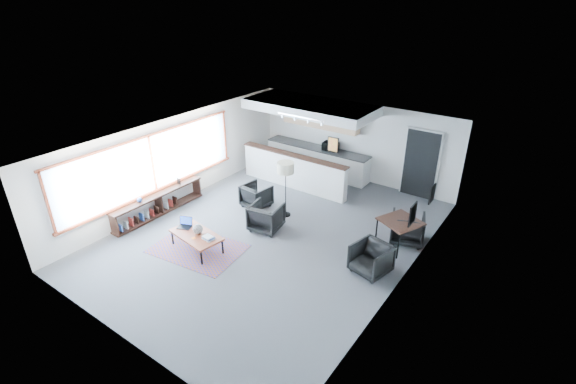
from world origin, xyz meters
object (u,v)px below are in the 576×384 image
Objects in this scene: dining_chair_near at (371,260)px; dining_table at (400,223)px; ceramic_pot at (198,229)px; armchair_right at (266,216)px; book_stack at (209,238)px; armchair_left at (256,195)px; coffee_table at (196,235)px; floor_lamp at (286,170)px; microwave at (330,146)px; laptop at (185,224)px; dining_chair_far at (407,229)px.

dining_table is at bearing 98.85° from dining_chair_near.
dining_table is at bearing 36.58° from ceramic_pot.
ceramic_pot is at bearing 55.41° from armchair_right.
armchair_left is at bearing 103.83° from book_stack.
coffee_table is 5.77× the size of ceramic_pot.
coffee_table is 0.89× the size of floor_lamp.
dining_chair_near is (3.50, 1.61, -0.14)m from book_stack.
armchair_right is (1.03, -0.85, 0.02)m from armchair_left.
armchair_left is 0.47× the size of floor_lamp.
dining_chair_near is at bearing 173.54° from armchair_left.
dining_chair_near is (3.89, 1.58, -0.23)m from ceramic_pot.
floor_lamp is 3.21× the size of microwave.
ceramic_pot is (0.52, -0.06, 0.06)m from laptop.
laptop is at bearing 15.94° from dining_chair_far.
ceramic_pot is 0.36× the size of dining_chair_far.
floor_lamp is 3.33m from dining_table.
dining_chair_near is 5.49m from microwave.
dining_chair_near is (-0.11, -1.39, -0.34)m from dining_table.
microwave is (0.63, 3.18, 0.72)m from armchair_left.
book_stack is at bearing -5.04° from ceramic_pot.
armchair_right is 1.20× the size of dining_chair_near.
armchair_left is (0.27, 2.49, -0.13)m from laptop.
microwave reaches higher than coffee_table.
armchair_left is at bearing -174.48° from dining_table.
microwave reaches higher than dining_chair_near.
laptop is at bearing -116.60° from floor_lamp.
armchair_right is 3.46m from dining_table.
armchair_right reaches higher than dining_table.
laptop is at bearing 90.55° from armchair_left.
laptop is 0.25× the size of floor_lamp.
book_stack is 0.26× the size of dining_table.
book_stack is at bearing -94.42° from microwave.
coffee_table is 2.13× the size of dining_chair_near.
floor_lamp reaches higher than dining_chair_near.
dining_table reaches higher than laptop.
armchair_right reaches higher than book_stack.
ceramic_pot is 0.31× the size of armchair_right.
dining_table is at bearing 57.38° from dining_chair_far.
dining_chair_far is at bearing 39.08° from ceramic_pot.
dining_chair_far is (0.08, 0.35, -0.32)m from dining_table.
dining_chair_far is (4.10, 3.36, -0.06)m from coffee_table.
dining_table is at bearing 5.97° from floor_lamp.
armchair_left is 1.13× the size of dining_chair_near.
dining_chair_far is 1.39× the size of microwave.
dining_chair_far reaches higher than ceramic_pot.
dining_chair_far is (0.19, 1.73, 0.01)m from dining_chair_near.
laptop is at bearing -147.72° from dining_chair_near.
floor_lamp is at bearing -7.67° from dining_chair_far.
ceramic_pot is 5.26m from dining_chair_far.
armchair_left is at bearing -175.92° from floor_lamp.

